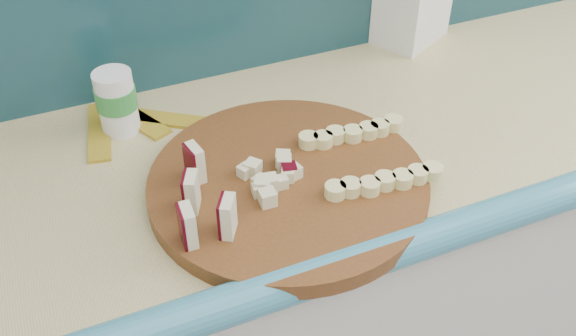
{
  "coord_description": "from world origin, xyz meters",
  "views": [
    {
      "loc": [
        -0.49,
        0.66,
        1.61
      ],
      "look_at": [
        -0.18,
        1.38,
        0.96
      ],
      "focal_mm": 40.0,
      "sensor_mm": 36.0,
      "label": 1
    }
  ],
  "objects": [
    {
      "name": "canister",
      "position": [
        -0.39,
        1.67,
        0.97
      ],
      "size": [
        0.07,
        0.07,
        0.12
      ],
      "rotation": [
        0.0,
        0.0,
        0.19
      ],
      "color": "white",
      "rests_on": "kitchen_counter"
    },
    {
      "name": "apple_wedges",
      "position": [
        -0.33,
        1.36,
        0.97
      ],
      "size": [
        0.08,
        0.18,
        0.06
      ],
      "color": "beige",
      "rests_on": "cutting_board"
    },
    {
      "name": "cutting_board",
      "position": [
        -0.18,
        1.38,
        0.92
      ],
      "size": [
        0.49,
        0.49,
        0.03
      ],
      "primitive_type": "cylinder",
      "rotation": [
        0.0,
        0.0,
        -0.09
      ],
      "color": "#4D2D10",
      "rests_on": "kitchen_counter"
    },
    {
      "name": "banana_peel",
      "position": [
        -0.37,
        1.67,
        0.91
      ],
      "size": [
        0.24,
        0.21,
        0.01
      ],
      "rotation": [
        0.0,
        0.0,
        0.26
      ],
      "color": "gold",
      "rests_on": "kitchen_counter"
    },
    {
      "name": "banana_slices",
      "position": [
        -0.04,
        1.37,
        0.95
      ],
      "size": [
        0.21,
        0.18,
        0.02
      ],
      "color": "#E4DC8B",
      "rests_on": "cutting_board"
    },
    {
      "name": "kitchen_counter",
      "position": [
        0.1,
        1.5,
        0.46
      ],
      "size": [
        2.2,
        0.63,
        0.91
      ],
      "color": "silver",
      "rests_on": "ground"
    },
    {
      "name": "apple_chunks",
      "position": [
        -0.2,
        1.39,
        0.95
      ],
      "size": [
        0.08,
        0.07,
        0.02
      ],
      "color": "beige",
      "rests_on": "cutting_board"
    }
  ]
}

